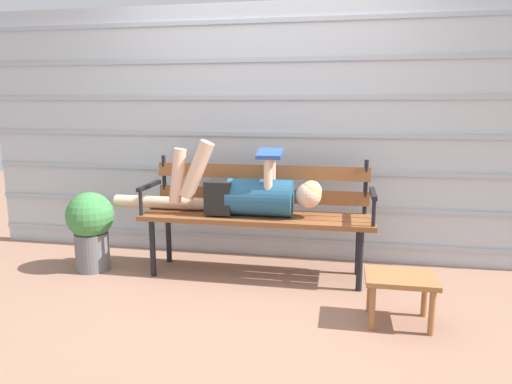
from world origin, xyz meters
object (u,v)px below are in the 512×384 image
(footstool, at_px, (400,285))
(park_bench, at_px, (258,208))
(potted_plant, at_px, (91,226))
(reclining_person, at_px, (243,193))

(footstool, bearing_deg, park_bench, 145.54)
(potted_plant, bearing_deg, reclining_person, 6.00)
(park_bench, bearing_deg, potted_plant, -171.62)
(park_bench, relative_size, footstool, 4.25)
(potted_plant, bearing_deg, park_bench, 8.38)
(park_bench, xyz_separation_m, potted_plant, (-1.31, -0.19, -0.16))
(footstool, height_order, potted_plant, potted_plant)
(reclining_person, xyz_separation_m, footstool, (1.10, -0.62, -0.40))
(reclining_person, distance_m, potted_plant, 1.25)
(park_bench, bearing_deg, footstool, -34.46)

